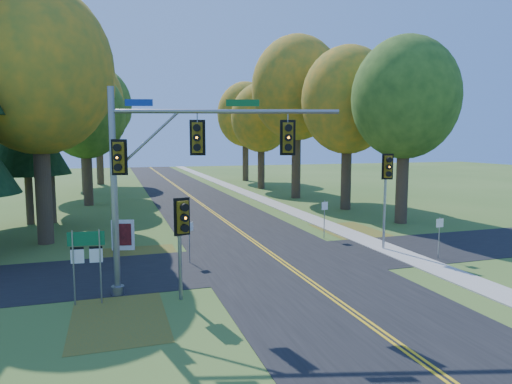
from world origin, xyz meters
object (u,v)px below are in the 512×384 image
object	(u,v)px
traffic_mast	(171,163)
route_sign_cluster	(87,252)
east_signal_pole	(387,177)
info_kiosk	(123,235)

from	to	relation	value
traffic_mast	route_sign_cluster	bearing A→B (deg)	-162.06
traffic_mast	route_sign_cluster	size ratio (longest dim) A/B	3.07
traffic_mast	route_sign_cluster	world-z (taller)	traffic_mast
traffic_mast	route_sign_cluster	xyz separation A→B (m)	(-2.99, -0.13, -3.05)
east_signal_pole	route_sign_cluster	size ratio (longest dim) A/B	1.90
route_sign_cluster	info_kiosk	distance (m)	8.03
east_signal_pole	route_sign_cluster	xyz separation A→B (m)	(-14.44, -3.66, -1.96)
traffic_mast	info_kiosk	xyz separation A→B (m)	(-1.62, 7.71, -4.13)
traffic_mast	east_signal_pole	world-z (taller)	traffic_mast
route_sign_cluster	east_signal_pole	bearing A→B (deg)	19.73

